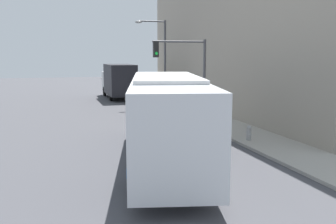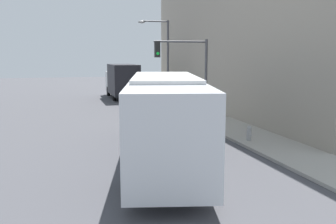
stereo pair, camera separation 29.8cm
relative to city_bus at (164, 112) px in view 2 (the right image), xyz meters
The scene contains 9 objects.
ground_plane 3.12m from the city_bus, 103.67° to the right, with size 120.00×120.00×0.00m, color #47474C.
sidewalk 18.43m from the city_bus, 73.50° to the left, with size 2.60×70.00×0.13m.
building_facade 15.35m from the city_bus, 50.78° to the left, with size 6.00×26.13×9.93m.
city_bus is the anchor object (origin of this frame).
delivery_truck 21.51m from the city_bus, 85.20° to the left, with size 2.27×7.16×3.17m.
fire_hydrant 5.04m from the city_bus, 21.09° to the left, with size 0.23×0.31×0.67m.
traffic_light_pole 8.43m from the city_bus, 65.16° to the left, with size 3.28×0.35×4.80m.
parking_meter 8.21m from the city_bus, 56.42° to the left, with size 0.14×0.14×1.25m.
street_lamp 16.82m from the city_bus, 74.67° to the left, with size 2.54×0.28×6.63m.
Camera 2 is at (-3.12, -10.96, 4.00)m, focal length 40.00 mm.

